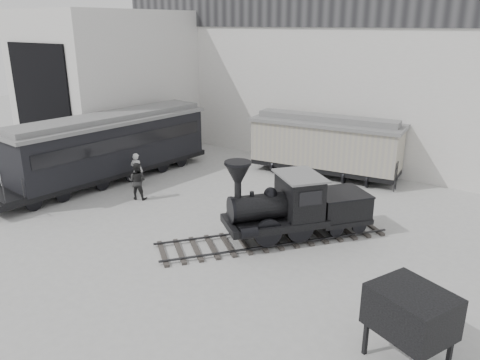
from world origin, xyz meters
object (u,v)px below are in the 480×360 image
Objects in this scene: passenger_coach at (111,147)px; visitor_a at (137,170)px; locomotive at (291,210)px; coal_hopper at (410,317)px; visitor_b at (137,181)px; boxcar at (325,144)px.

passenger_coach is 6.93× the size of visitor_a.
passenger_coach is at bearing -17.73° from visitor_a.
locomotive is 0.67× the size of passenger_coach.
locomotive is 7.64m from coal_hopper.
coal_hopper reaches higher than visitor_b.
passenger_coach is at bearing -174.43° from coal_hopper.
visitor_a is (1.97, -0.08, -0.94)m from passenger_coach.
boxcar reaches higher than visitor_b.
visitor_b is (3.28, -1.28, -0.95)m from passenger_coach.
visitor_a is 1.77m from visitor_b.
coal_hopper is (5.99, -4.74, 0.13)m from locomotive.
passenger_coach reaches higher than coal_hopper.
boxcar reaches higher than locomotive.
passenger_coach is at bearing -46.00° from visitor_b.
passenger_coach reaches higher than locomotive.
visitor_b is (-5.85, -8.72, -0.88)m from boxcar.
passenger_coach is 18.43m from coal_hopper.
visitor_b is (-8.29, -0.45, -0.29)m from locomotive.
visitor_b is (1.31, -1.20, -0.00)m from visitor_a.
locomotive is at bearing -80.05° from boxcar.
coal_hopper is (17.56, -5.58, -0.53)m from passenger_coach.
boxcar is 15.51m from coal_hopper.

